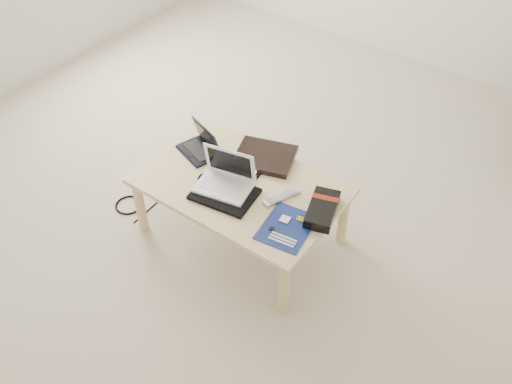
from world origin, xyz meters
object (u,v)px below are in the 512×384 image
Objects in this scene: netbook at (201,146)px; white_laptop at (226,178)px; coffee_table at (240,190)px; gpu_box at (322,209)px.

netbook is 0.87× the size of white_laptop.
white_laptop reaches higher than coffee_table.
netbook is at bearing 152.65° from white_laptop.
gpu_box is (0.48, 0.07, 0.08)m from coffee_table.
white_laptop reaches higher than gpu_box.
netbook is 0.94× the size of gpu_box.
gpu_box is (0.83, -0.03, -0.01)m from netbook.
coffee_table is at bearing -15.14° from netbook.
white_laptop reaches higher than netbook.
gpu_box is at bearing -1.91° from netbook.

